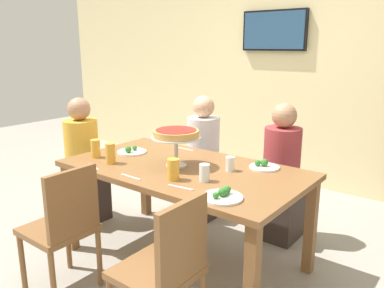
% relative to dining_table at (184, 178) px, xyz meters
% --- Properties ---
extents(ground_plane, '(12.00, 12.00, 0.00)m').
position_rel_dining_table_xyz_m(ground_plane, '(0.00, 0.00, -0.66)').
color(ground_plane, gray).
extents(rear_partition, '(8.00, 0.12, 2.80)m').
position_rel_dining_table_xyz_m(rear_partition, '(0.00, 2.20, 0.74)').
color(rear_partition, beige).
rests_on(rear_partition, ground_plane).
extents(dining_table, '(1.74, 0.96, 0.74)m').
position_rel_dining_table_xyz_m(dining_table, '(0.00, 0.00, 0.00)').
color(dining_table, brown).
rests_on(dining_table, ground_plane).
extents(television, '(0.78, 0.05, 0.45)m').
position_rel_dining_table_xyz_m(television, '(-0.38, 2.11, 1.10)').
color(television, black).
extents(diner_far_right, '(0.34, 0.34, 1.15)m').
position_rel_dining_table_xyz_m(diner_far_right, '(0.40, 0.78, -0.17)').
color(diner_far_right, '#382D28').
rests_on(diner_far_right, ground_plane).
extents(diner_far_left, '(0.34, 0.34, 1.15)m').
position_rel_dining_table_xyz_m(diner_far_left, '(-0.38, 0.76, -0.17)').
color(diner_far_left, '#382D28').
rests_on(diner_far_left, ground_plane).
extents(diner_head_west, '(0.34, 0.34, 1.15)m').
position_rel_dining_table_xyz_m(diner_head_west, '(-1.17, -0.01, -0.17)').
color(diner_head_west, '#382D28').
rests_on(diner_head_west, ground_plane).
extents(chair_near_left, '(0.40, 0.40, 0.87)m').
position_rel_dining_table_xyz_m(chair_near_left, '(-0.34, -0.78, -0.17)').
color(chair_near_left, brown).
rests_on(chair_near_left, ground_plane).
extents(chair_near_right, '(0.40, 0.40, 0.87)m').
position_rel_dining_table_xyz_m(chair_near_right, '(0.49, -0.75, -0.17)').
color(chair_near_right, brown).
rests_on(chair_near_right, ground_plane).
extents(deep_dish_pizza_stand, '(0.36, 0.36, 0.27)m').
position_rel_dining_table_xyz_m(deep_dish_pizza_stand, '(-0.05, -0.02, 0.31)').
color(deep_dish_pizza_stand, silver).
rests_on(deep_dish_pizza_stand, dining_table).
extents(salad_plate_near_diner, '(0.24, 0.24, 0.07)m').
position_rel_dining_table_xyz_m(salad_plate_near_diner, '(-0.57, 0.03, 0.10)').
color(salad_plate_near_diner, white).
rests_on(salad_plate_near_diner, dining_table).
extents(salad_plate_far_diner, '(0.22, 0.22, 0.07)m').
position_rel_dining_table_xyz_m(salad_plate_far_diner, '(0.47, 0.33, 0.10)').
color(salad_plate_far_diner, white).
rests_on(salad_plate_far_diner, dining_table).
extents(salad_plate_spare, '(0.24, 0.24, 0.06)m').
position_rel_dining_table_xyz_m(salad_plate_spare, '(0.55, -0.33, 0.10)').
color(salad_plate_spare, white).
rests_on(salad_plate_spare, dining_table).
extents(beer_glass_amber_tall, '(0.07, 0.07, 0.14)m').
position_rel_dining_table_xyz_m(beer_glass_amber_tall, '(-0.70, -0.23, 0.15)').
color(beer_glass_amber_tall, gold).
rests_on(beer_glass_amber_tall, dining_table).
extents(beer_glass_amber_short, '(0.07, 0.07, 0.15)m').
position_rel_dining_table_xyz_m(beer_glass_amber_short, '(-0.48, -0.26, 0.16)').
color(beer_glass_amber_short, gold).
rests_on(beer_glass_amber_short, dining_table).
extents(beer_glass_amber_spare, '(0.08, 0.08, 0.14)m').
position_rel_dining_table_xyz_m(beer_glass_amber_spare, '(0.12, -0.26, 0.15)').
color(beer_glass_amber_spare, gold).
rests_on(beer_glass_amber_spare, dining_table).
extents(water_glass_clear_near, '(0.06, 0.06, 0.10)m').
position_rel_dining_table_xyz_m(water_glass_clear_near, '(0.31, 0.13, 0.13)').
color(water_glass_clear_near, white).
rests_on(water_glass_clear_near, dining_table).
extents(water_glass_clear_far, '(0.07, 0.07, 0.11)m').
position_rel_dining_table_xyz_m(water_glass_clear_far, '(0.30, -0.15, 0.14)').
color(water_glass_clear_far, white).
rests_on(water_glass_clear_far, dining_table).
extents(cutlery_fork_near, '(0.18, 0.07, 0.00)m').
position_rel_dining_table_xyz_m(cutlery_fork_near, '(-0.51, -0.40, 0.09)').
color(cutlery_fork_near, silver).
rests_on(cutlery_fork_near, dining_table).
extents(cutlery_knife_near, '(0.18, 0.02, 0.00)m').
position_rel_dining_table_xyz_m(cutlery_knife_near, '(-0.30, 0.39, 0.09)').
color(cutlery_knife_near, silver).
rests_on(cutlery_knife_near, dining_table).
extents(cutlery_fork_far, '(0.18, 0.02, 0.00)m').
position_rel_dining_table_xyz_m(cutlery_fork_far, '(-0.13, -0.39, 0.09)').
color(cutlery_fork_far, silver).
rests_on(cutlery_fork_far, dining_table).
extents(cutlery_knife_far, '(0.18, 0.04, 0.00)m').
position_rel_dining_table_xyz_m(cutlery_knife_far, '(0.25, -0.34, 0.09)').
color(cutlery_knife_far, silver).
rests_on(cutlery_knife_far, dining_table).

